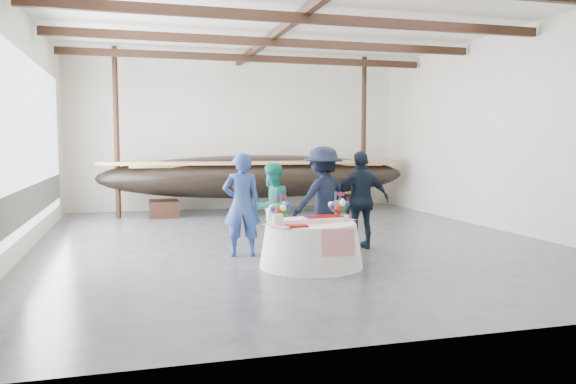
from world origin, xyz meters
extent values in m
cube|color=#3D3D42|center=(0.00, 0.00, 0.00)|extent=(10.00, 12.00, 0.01)
cube|color=silver|center=(0.00, 6.00, 2.25)|extent=(10.00, 0.02, 4.50)
cube|color=silver|center=(0.00, -6.00, 2.25)|extent=(10.00, 0.02, 4.50)
cube|color=silver|center=(-5.00, 0.00, 2.25)|extent=(0.02, 12.00, 4.50)
cube|color=silver|center=(5.00, 0.00, 2.25)|extent=(0.02, 12.00, 4.50)
cube|color=white|center=(0.00, 0.00, 4.50)|extent=(10.00, 12.00, 0.01)
cube|color=black|center=(0.00, -1.00, 4.25)|extent=(9.80, 0.12, 0.18)
cube|color=black|center=(0.00, 1.50, 4.25)|extent=(9.80, 0.12, 0.18)
cube|color=black|center=(0.00, 4.00, 4.25)|extent=(9.80, 0.12, 0.18)
cube|color=black|center=(0.00, 0.00, 4.38)|extent=(0.15, 11.76, 0.15)
cylinder|color=black|center=(-3.50, 4.51, 2.25)|extent=(0.14, 0.14, 4.50)
cylinder|color=black|center=(3.50, 4.51, 2.25)|extent=(0.14, 0.14, 4.50)
cube|color=silver|center=(-4.95, 1.00, 2.00)|extent=(0.02, 7.00, 3.20)
cube|color=#596654|center=(-4.94, 1.00, 0.90)|extent=(0.02, 7.00, 0.60)
cube|color=black|center=(-2.32, 4.51, 0.22)|extent=(0.77, 0.99, 0.44)
cube|color=black|center=(2.98, 4.51, 0.22)|extent=(0.77, 0.99, 0.44)
ellipsoid|color=black|center=(0.33, 4.51, 1.05)|extent=(8.83, 1.77, 1.21)
cube|color=#9E7A4C|center=(0.33, 4.51, 1.38)|extent=(7.07, 1.16, 0.07)
cone|color=white|center=(-0.35, -2.43, 0.35)|extent=(1.67, 1.67, 0.69)
cylinder|color=white|center=(-0.35, -2.43, 0.70)|extent=(1.42, 1.42, 0.04)
cube|color=#B41220|center=(-0.35, -2.43, 0.72)|extent=(1.64, 1.12, 0.01)
cube|color=white|center=(-0.13, -2.33, 0.76)|extent=(0.60, 0.40, 0.07)
cylinder|color=white|center=(-0.95, -2.58, 0.80)|extent=(0.18, 0.18, 0.17)
cylinder|color=white|center=(-0.93, -2.11, 0.82)|extent=(0.18, 0.18, 0.20)
cube|color=#6C0909|center=(-0.71, -2.85, 0.74)|extent=(0.30, 0.24, 0.03)
cone|color=silver|center=(0.21, -2.55, 0.78)|extent=(0.09, 0.09, 0.12)
imported|color=navy|center=(-1.27, -1.32, 0.91)|extent=(0.71, 0.51, 1.83)
imported|color=teal|center=(-0.70, -1.16, 0.82)|extent=(0.98, 0.90, 1.64)
imported|color=black|center=(0.29, -1.15, 0.96)|extent=(1.39, 1.02, 1.93)
imported|color=black|center=(1.03, -1.22, 0.92)|extent=(1.09, 0.48, 1.84)
camera|label=1|loc=(-3.10, -10.96, 1.99)|focal=35.00mm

